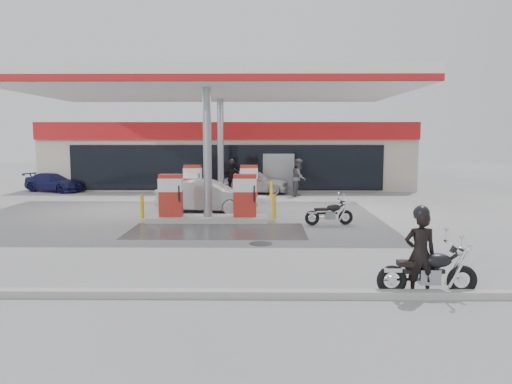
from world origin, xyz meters
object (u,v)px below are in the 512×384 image
at_px(hatchback_silver, 207,196).
at_px(main_motorcycle, 429,273).
at_px(parked_car_left, 54,182).
at_px(biker_main, 420,253).
at_px(pump_island_near, 208,202).
at_px(sedan_white, 254,181).
at_px(parked_car_right, 354,180).
at_px(biker_walking, 232,178).
at_px(parked_motorcycle, 330,214).
at_px(attendant, 299,177).
at_px(pump_island_far, 221,186).

bearing_deg(hatchback_silver, main_motorcycle, -141.94).
bearing_deg(parked_car_left, biker_main, -117.45).
relative_size(pump_island_near, sedan_white, 1.30).
relative_size(parked_car_right, biker_walking, 2.19).
bearing_deg(biker_walking, hatchback_silver, -92.77).
distance_m(sedan_white, parked_car_right, 6.27).
xyz_separation_m(main_motorcycle, parked_motorcycle, (-0.91, 8.00, -0.06)).
height_order(main_motorcycle, biker_main, biker_main).
relative_size(biker_main, parked_car_left, 0.46).
height_order(main_motorcycle, attendant, attendant).
bearing_deg(hatchback_silver, parked_motorcycle, -111.34).
relative_size(pump_island_far, sedan_white, 1.30).
distance_m(pump_island_near, hatchback_silver, 2.22).
distance_m(attendant, hatchback_silver, 7.17).
height_order(attendant, parked_car_left, attendant).
relative_size(parked_car_left, biker_walking, 2.01).
xyz_separation_m(parked_car_left, parked_car_right, (17.54, 1.14, 0.02)).
relative_size(main_motorcycle, parked_car_left, 0.55).
bearing_deg(parked_motorcycle, main_motorcycle, -90.80).
bearing_deg(parked_car_left, sedan_white, -70.38).
xyz_separation_m(pump_island_far, biker_main, (5.21, -14.80, 0.15)).
bearing_deg(main_motorcycle, biker_main, -178.86).
relative_size(main_motorcycle, sedan_white, 0.51).
relative_size(pump_island_near, parked_car_left, 1.38).
relative_size(pump_island_near, biker_main, 2.98).
distance_m(parked_motorcycle, parked_car_right, 12.31).
bearing_deg(attendant, main_motorcycle, -159.35).
bearing_deg(sedan_white, parked_car_right, -61.66).
height_order(biker_main, parked_motorcycle, biker_main).
height_order(hatchback_silver, parked_car_right, hatchback_silver).
bearing_deg(parked_motorcycle, biker_walking, 107.21).
bearing_deg(biker_main, sedan_white, -80.42).
relative_size(parked_motorcycle, parked_car_right, 0.44).
relative_size(main_motorcycle, biker_main, 1.18).
bearing_deg(parked_car_right, biker_main, -176.84).
bearing_deg(biker_walking, parked_motorcycle, -61.85).
relative_size(parked_motorcycle, sedan_white, 0.45).
bearing_deg(pump_island_near, parked_car_left, 135.00).
bearing_deg(biker_main, biker_walking, -76.05).
relative_size(main_motorcycle, biker_walking, 1.10).
xyz_separation_m(sedan_white, biker_walking, (-1.17, -1.00, 0.25)).
distance_m(parked_motorcycle, attendant, 8.75).
bearing_deg(pump_island_near, biker_walking, 87.17).
bearing_deg(sedan_white, biker_main, -158.22).
height_order(parked_motorcycle, biker_walking, biker_walking).
bearing_deg(hatchback_silver, pump_island_far, 6.64).
distance_m(parked_motorcycle, sedan_white, 10.41).
xyz_separation_m(sedan_white, parked_car_right, (5.97, 1.94, -0.11)).
bearing_deg(sedan_white, pump_island_far, 164.14).
height_order(parked_motorcycle, sedan_white, sedan_white).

